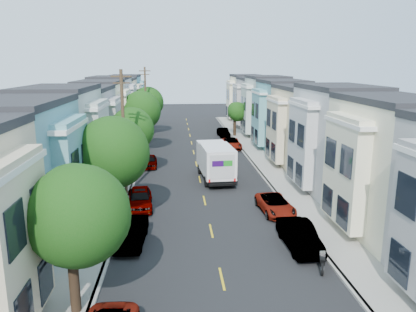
# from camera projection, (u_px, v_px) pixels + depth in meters

# --- Properties ---
(ground) EXTENTS (160.00, 160.00, 0.00)m
(ground) POSITION_uv_depth(u_px,v_px,m) (204.00, 201.00, 31.98)
(ground) COLOR black
(ground) RESTS_ON ground
(road_slab) EXTENTS (12.00, 70.00, 0.02)m
(road_slab) POSITION_uv_depth(u_px,v_px,m) (195.00, 158.00, 46.56)
(road_slab) COLOR black
(road_slab) RESTS_ON ground
(curb_left) EXTENTS (0.30, 70.00, 0.15)m
(curb_left) POSITION_uv_depth(u_px,v_px,m) (142.00, 158.00, 46.06)
(curb_left) COLOR gray
(curb_left) RESTS_ON ground
(curb_right) EXTENTS (0.30, 70.00, 0.15)m
(curb_right) POSITION_uv_depth(u_px,v_px,m) (247.00, 156.00, 47.03)
(curb_right) COLOR gray
(curb_right) RESTS_ON ground
(sidewalk_left) EXTENTS (2.60, 70.00, 0.15)m
(sidewalk_left) POSITION_uv_depth(u_px,v_px,m) (130.00, 158.00, 45.96)
(sidewalk_left) COLOR gray
(sidewalk_left) RESTS_ON ground
(sidewalk_right) EXTENTS (2.60, 70.00, 0.15)m
(sidewalk_right) POSITION_uv_depth(u_px,v_px,m) (258.00, 156.00, 47.13)
(sidewalk_right) COLOR gray
(sidewalk_right) RESTS_ON ground
(centerline) EXTENTS (0.12, 70.00, 0.01)m
(centerline) POSITION_uv_depth(u_px,v_px,m) (195.00, 158.00, 46.56)
(centerline) COLOR gold
(centerline) RESTS_ON ground
(townhouse_row_left) EXTENTS (5.00, 70.00, 8.50)m
(townhouse_row_left) POSITION_uv_depth(u_px,v_px,m) (96.00, 160.00, 45.67)
(townhouse_row_left) COLOR beige
(townhouse_row_left) RESTS_ON ground
(townhouse_row_right) EXTENTS (5.00, 70.00, 8.50)m
(townhouse_row_right) POSITION_uv_depth(u_px,v_px,m) (290.00, 156.00, 47.45)
(townhouse_row_right) COLOR beige
(townhouse_row_right) RESTS_ON ground
(tree_a) EXTENTS (4.27, 4.27, 6.62)m
(tree_a) POSITION_uv_depth(u_px,v_px,m) (76.00, 216.00, 16.56)
(tree_a) COLOR black
(tree_a) RESTS_ON ground
(tree_b) EXTENTS (4.70, 4.70, 7.36)m
(tree_b) POSITION_uv_depth(u_px,v_px,m) (111.00, 153.00, 25.86)
(tree_b) COLOR black
(tree_b) RESTS_ON ground
(tree_c) EXTENTS (4.11, 4.11, 6.67)m
(tree_c) POSITION_uv_depth(u_px,v_px,m) (131.00, 130.00, 37.54)
(tree_c) COLOR black
(tree_c) RESTS_ON ground
(tree_d) EXTENTS (4.70, 4.70, 7.47)m
(tree_d) POSITION_uv_depth(u_px,v_px,m) (140.00, 111.00, 48.14)
(tree_d) COLOR black
(tree_d) RESTS_ON ground
(tree_e) EXTENTS (4.70, 4.70, 7.27)m
(tree_e) POSITION_uv_depth(u_px,v_px,m) (147.00, 103.00, 60.70)
(tree_e) COLOR black
(tree_e) RESTS_ON ground
(tree_far_r) EXTENTS (2.86, 2.86, 5.12)m
(tree_far_r) POSITION_uv_depth(u_px,v_px,m) (237.00, 112.00, 59.58)
(tree_far_r) COLOR black
(tree_far_r) RESTS_ON ground
(utility_pole_near) EXTENTS (1.60, 0.26, 10.00)m
(utility_pole_near) POSITION_uv_depth(u_px,v_px,m) (124.00, 133.00, 32.28)
(utility_pole_near) COLOR #42301E
(utility_pole_near) RESTS_ON ground
(utility_pole_far) EXTENTS (1.60, 0.26, 10.00)m
(utility_pole_far) POSITION_uv_depth(u_px,v_px,m) (146.00, 103.00, 57.55)
(utility_pole_far) COLOR #42301E
(utility_pole_far) RESTS_ON ground
(fedex_truck) EXTENTS (2.67, 6.93, 3.32)m
(fedex_truck) POSITION_uv_depth(u_px,v_px,m) (215.00, 160.00, 37.50)
(fedex_truck) COLOR white
(fedex_truck) RESTS_ON ground
(lead_sedan) EXTENTS (1.80, 4.07, 1.32)m
(lead_sedan) POSITION_uv_depth(u_px,v_px,m) (213.00, 157.00, 43.95)
(lead_sedan) COLOR black
(lead_sedan) RESTS_ON ground
(parked_left_b) EXTENTS (1.75, 4.38, 1.43)m
(parked_left_b) POSITION_uv_depth(u_px,v_px,m) (132.00, 233.00, 24.15)
(parked_left_b) COLOR black
(parked_left_b) RESTS_ON ground
(parked_left_c) EXTENTS (2.12, 4.74, 1.50)m
(parked_left_c) POSITION_uv_depth(u_px,v_px,m) (140.00, 199.00, 30.13)
(parked_left_c) COLOR #A7B3BB
(parked_left_c) RESTS_ON ground
(parked_left_d) EXTENTS (1.60, 3.91, 1.25)m
(parked_left_d) POSITION_uv_depth(u_px,v_px,m) (150.00, 161.00, 42.20)
(parked_left_d) COLOR #39120C
(parked_left_d) RESTS_ON ground
(parked_right_a) EXTENTS (1.71, 4.54, 1.50)m
(parked_right_a) POSITION_uv_depth(u_px,v_px,m) (299.00, 236.00, 23.59)
(parked_right_a) COLOR #54575D
(parked_right_a) RESTS_ON ground
(parked_right_b) EXTENTS (2.37, 4.63, 1.25)m
(parked_right_b) POSITION_uv_depth(u_px,v_px,m) (275.00, 205.00, 29.21)
(parked_right_b) COLOR silver
(parked_right_b) RESTS_ON ground
(parked_right_c) EXTENTS (2.25, 4.81, 1.33)m
(parked_right_c) POSITION_uv_depth(u_px,v_px,m) (231.00, 144.00, 51.48)
(parked_right_c) COLOR black
(parked_right_c) RESTS_ON ground
(parked_right_d) EXTENTS (1.71, 3.96, 1.28)m
(parked_right_d) POSITION_uv_depth(u_px,v_px,m) (223.00, 133.00, 59.78)
(parked_right_d) COLOR black
(parked_right_d) RESTS_ON ground
(motorcycle) EXTENTS (0.29, 2.11, 0.84)m
(motorcycle) POSITION_uv_depth(u_px,v_px,m) (322.00, 260.00, 21.33)
(motorcycle) COLOR black
(motorcycle) RESTS_ON ground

